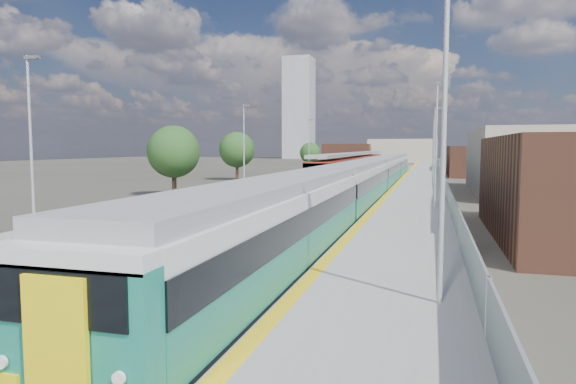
% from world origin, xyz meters
% --- Properties ---
extents(ground, '(320.00, 320.00, 0.00)m').
position_xyz_m(ground, '(0.00, 50.00, 0.00)').
color(ground, '#47443A').
rests_on(ground, ground).
extents(ballast_bed, '(10.50, 155.00, 0.06)m').
position_xyz_m(ballast_bed, '(-2.25, 52.50, 0.03)').
color(ballast_bed, '#565451').
rests_on(ballast_bed, ground).
extents(tracks, '(8.96, 160.00, 0.17)m').
position_xyz_m(tracks, '(-1.65, 54.18, 0.11)').
color(tracks, '#4C3323').
rests_on(tracks, ground).
extents(platform_right, '(4.70, 155.00, 8.52)m').
position_xyz_m(platform_right, '(5.28, 52.49, 0.54)').
color(platform_right, slate).
rests_on(platform_right, ground).
extents(platform_left, '(4.30, 155.00, 8.52)m').
position_xyz_m(platform_left, '(-9.05, 52.49, 0.52)').
color(platform_left, slate).
rests_on(platform_left, ground).
extents(buildings, '(72.00, 185.50, 40.00)m').
position_xyz_m(buildings, '(-18.12, 138.60, 10.70)').
color(buildings, brown).
rests_on(buildings, ground).
extents(green_train, '(2.73, 76.15, 3.01)m').
position_xyz_m(green_train, '(1.50, 33.51, 2.12)').
color(green_train, black).
rests_on(green_train, ground).
extents(red_train, '(2.89, 58.54, 3.64)m').
position_xyz_m(red_train, '(-5.50, 72.45, 2.15)').
color(red_train, black).
rests_on(red_train, ground).
extents(tree_a, '(4.94, 4.94, 6.69)m').
position_xyz_m(tree_a, '(-17.07, 33.49, 4.21)').
color(tree_a, '#382619').
rests_on(tree_a, ground).
extents(tree_b, '(5.01, 5.01, 6.78)m').
position_xyz_m(tree_b, '(-20.02, 57.47, 4.27)').
color(tree_b, '#382619').
rests_on(tree_b, ground).
extents(tree_c, '(4.09, 4.09, 5.54)m').
position_xyz_m(tree_c, '(-16.41, 87.47, 3.48)').
color(tree_c, '#382619').
rests_on(tree_c, ground).
extents(tree_d, '(4.88, 4.88, 6.62)m').
position_xyz_m(tree_d, '(21.83, 64.76, 4.16)').
color(tree_d, '#382619').
rests_on(tree_d, ground).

